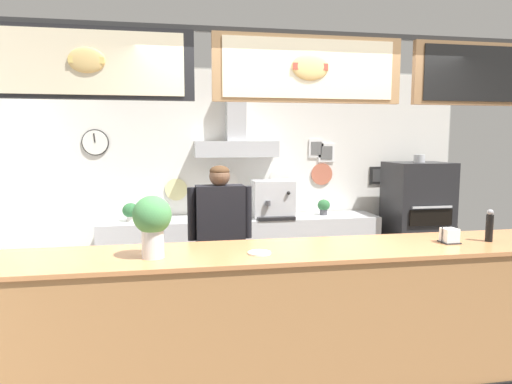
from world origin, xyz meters
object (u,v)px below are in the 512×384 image
napkin_holder (449,236)px  condiment_plate (259,253)px  potted_sage (156,210)px  potted_oregano (324,206)px  pizza_oven (417,223)px  basil_vase (152,222)px  shop_worker (220,243)px  espresso_machine (273,199)px  pepper_grinder (490,226)px  potted_rosemary (131,211)px

napkin_holder → condiment_plate: size_ratio=0.83×
potted_sage → potted_oregano: potted_sage is taller
pizza_oven → basil_vase: (-3.21, -2.27, 0.52)m
potted_sage → napkin_holder: (2.28, -2.38, 0.11)m
potted_sage → napkin_holder: napkin_holder is taller
shop_worker → espresso_machine: 1.42m
basil_vase → pepper_grinder: size_ratio=1.65×
shop_worker → basil_vase: shop_worker is taller
shop_worker → napkin_holder: size_ratio=12.03×
potted_rosemary → condiment_plate: bearing=-66.1°
espresso_machine → napkin_holder: bearing=-70.2°
potted_rosemary → basil_vase: basil_vase is taller
shop_worker → pepper_grinder: (1.95, -1.22, 0.33)m
potted_sage → basil_vase: size_ratio=0.56×
basil_vase → condiment_plate: bearing=-2.0°
shop_worker → potted_rosemary: size_ratio=7.42×
potted_rosemary → napkin_holder: size_ratio=1.62×
pizza_oven → napkin_holder: bearing=-114.6°
potted_oregano → condiment_plate: 2.82m
pizza_oven → napkin_holder: (-1.02, -2.23, 0.34)m
potted_sage → potted_rosemary: potted_sage is taller
potted_sage → condiment_plate: potted_sage is taller
napkin_holder → condiment_plate: bearing=-177.4°
pizza_oven → potted_rosemary: bearing=177.3°
espresso_machine → potted_rosemary: espresso_machine is taller
condiment_plate → napkin_holder: bearing=2.6°
potted_rosemary → pepper_grinder: 3.77m
pizza_oven → potted_sage: size_ratio=7.25×
potted_rosemary → basil_vase: 2.49m
potted_sage → pepper_grinder: size_ratio=0.92×
pizza_oven → napkin_holder: pizza_oven is taller
potted_oregano → potted_rosemary: size_ratio=0.92×
espresso_machine → potted_rosemary: 1.72m
pizza_oven → basil_vase: size_ratio=4.02×
condiment_plate → pepper_grinder: bearing=1.8°
shop_worker → potted_oregano: bearing=-142.0°
shop_worker → napkin_holder: bearing=141.4°
pepper_grinder → napkin_holder: bearing=178.0°
potted_rosemary → napkin_holder: napkin_holder is taller
pizza_oven → pepper_grinder: size_ratio=6.63×
pizza_oven → shop_worker: size_ratio=1.03×
basil_vase → espresso_machine: bearing=61.1°
potted_oregano → pepper_grinder: 2.50m
shop_worker → condiment_plate: shop_worker is taller
pizza_oven → potted_rosemary: size_ratio=7.68×
pepper_grinder → potted_sage: bearing=137.4°
napkin_holder → pizza_oven: bearing=65.4°
potted_oregano → basil_vase: size_ratio=0.48×
pizza_oven → potted_rosemary: 3.60m
potted_rosemary → napkin_holder: 3.52m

